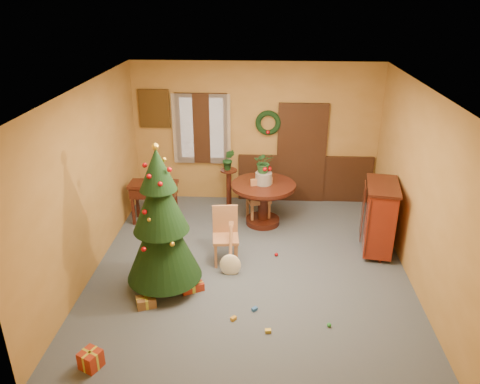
# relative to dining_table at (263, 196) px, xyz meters

# --- Properties ---
(room_envelope) EXTENTS (5.50, 5.50, 5.50)m
(room_envelope) POSITION_rel_dining_table_xyz_m (0.02, 1.13, 0.54)
(room_envelope) COLOR #3B4856
(room_envelope) RESTS_ON ground
(dining_table) EXTENTS (1.21, 1.21, 0.83)m
(dining_table) POSITION_rel_dining_table_xyz_m (0.00, 0.00, 0.00)
(dining_table) COLOR black
(dining_table) RESTS_ON floor
(urn) EXTENTS (0.31, 0.31, 0.23)m
(urn) POSITION_rel_dining_table_xyz_m (0.00, -0.00, 0.36)
(urn) COLOR slate
(urn) RESTS_ON dining_table
(centerpiece_plant) EXTENTS (0.36, 0.31, 0.40)m
(centerpiece_plant) POSITION_rel_dining_table_xyz_m (0.00, -0.00, 0.68)
(centerpiece_plant) COLOR #1E4C23
(centerpiece_plant) RESTS_ON urn
(chair_near) EXTENTS (0.46, 0.46, 0.95)m
(chair_near) POSITION_rel_dining_table_xyz_m (-0.60, -1.35, -0.07)
(chair_near) COLOR #8E5C38
(chair_near) RESTS_ON floor
(chair_far) EXTENTS (0.52, 0.52, 0.96)m
(chair_far) POSITION_rel_dining_table_xyz_m (-0.07, 0.05, -0.07)
(chair_far) COLOR #8E5C38
(chair_far) RESTS_ON floor
(guitar) EXTENTS (0.47, 0.59, 0.78)m
(guitar) POSITION_rel_dining_table_xyz_m (-0.49, -1.78, -0.18)
(guitar) COLOR white
(guitar) RESTS_ON floor
(plant_stand) EXTENTS (0.33, 0.33, 0.86)m
(plant_stand) POSITION_rel_dining_table_xyz_m (-0.70, 0.61, -0.04)
(plant_stand) COLOR black
(plant_stand) RESTS_ON floor
(stand_plant) EXTENTS (0.25, 0.20, 0.43)m
(stand_plant) POSITION_rel_dining_table_xyz_m (-0.70, 0.61, 0.50)
(stand_plant) COLOR #19471E
(stand_plant) RESTS_ON plant_stand
(christmas_tree) EXTENTS (1.11, 1.11, 2.29)m
(christmas_tree) POSITION_rel_dining_table_xyz_m (-1.45, -2.18, 0.51)
(christmas_tree) COLOR #382111
(christmas_tree) RESTS_ON floor
(writing_desk) EXTENTS (0.91, 0.45, 0.80)m
(writing_desk) POSITION_rel_dining_table_xyz_m (-2.08, -0.02, 0.03)
(writing_desk) COLOR black
(writing_desk) RESTS_ON floor
(sideboard) EXTENTS (0.66, 1.04, 1.24)m
(sideboard) POSITION_rel_dining_table_xyz_m (1.97, -0.91, 0.08)
(sideboard) COLOR #5C190A
(sideboard) RESTS_ON floor
(gift_a) EXTENTS (0.32, 0.28, 0.15)m
(gift_a) POSITION_rel_dining_table_xyz_m (-1.63, -2.66, -0.51)
(gift_a) COLOR brown
(gift_a) RESTS_ON floor
(gift_b) EXTENTS (0.30, 0.30, 0.23)m
(gift_b) POSITION_rel_dining_table_xyz_m (-2.01, -3.86, -0.47)
(gift_b) COLOR #9B2C14
(gift_b) RESTS_ON floor
(gift_c) EXTENTS (0.34, 0.34, 0.16)m
(gift_c) POSITION_rel_dining_table_xyz_m (-1.67, -2.17, -0.50)
(gift_c) COLOR brown
(gift_c) RESTS_ON floor
(gift_d) EXTENTS (0.37, 0.28, 0.12)m
(gift_d) POSITION_rel_dining_table_xyz_m (-1.03, -2.27, -0.52)
(gift_d) COLOR #9B2C14
(gift_d) RESTS_ON floor
(toy_a) EXTENTS (0.09, 0.09, 0.05)m
(toy_a) POSITION_rel_dining_table_xyz_m (-0.08, -2.68, -0.56)
(toy_a) COLOR #265BA7
(toy_a) RESTS_ON floor
(toy_b) EXTENTS (0.06, 0.06, 0.06)m
(toy_b) POSITION_rel_dining_table_xyz_m (0.93, -2.97, -0.55)
(toy_b) COLOR green
(toy_b) RESTS_ON floor
(toy_c) EXTENTS (0.09, 0.09, 0.05)m
(toy_c) POSITION_rel_dining_table_xyz_m (-0.37, -2.90, -0.56)
(toy_c) COLOR #B98922
(toy_c) RESTS_ON floor
(toy_d) EXTENTS (0.06, 0.06, 0.06)m
(toy_d) POSITION_rel_dining_table_xyz_m (0.25, -1.20, -0.55)
(toy_d) COLOR #AF0B10
(toy_d) RESTS_ON floor
(toy_e) EXTENTS (0.09, 0.06, 0.05)m
(toy_e) POSITION_rel_dining_table_xyz_m (0.11, -3.13, -0.56)
(toy_e) COLOR gold
(toy_e) RESTS_ON floor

